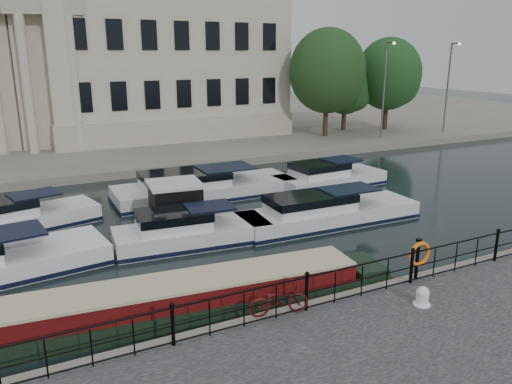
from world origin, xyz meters
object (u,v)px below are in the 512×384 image
Objects in this scene: narrowboat at (182,305)px; harbour_hut at (176,207)px; life_ring_post at (419,255)px; mooring_bollard at (422,296)px; bicycle at (279,300)px.

narrowboat is 8.30m from harbour_hut.
harbour_hut is (-5.04, 10.07, -0.48)m from life_ring_post.
mooring_bollard is 7.22m from narrowboat.
narrowboat is at bearing 163.87° from life_ring_post.
harbour_hut reaches higher than narrowboat.
bicycle is at bearing 179.26° from life_ring_post.
harbour_hut is at bearing 116.59° from life_ring_post.
mooring_bollard is 0.17× the size of harbour_hut.
harbour_hut is at bearing 108.94° from mooring_bollard.
bicycle is at bearing 160.76° from mooring_bollard.
life_ring_post is at bearing -79.84° from bicycle.
life_ring_post is (1.12, 1.36, 0.61)m from mooring_bollard.
bicycle is 0.12× the size of narrowboat.
narrowboat is (-7.42, 2.15, -1.07)m from life_ring_post.
narrowboat is (-2.22, 2.08, -0.65)m from bicycle.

